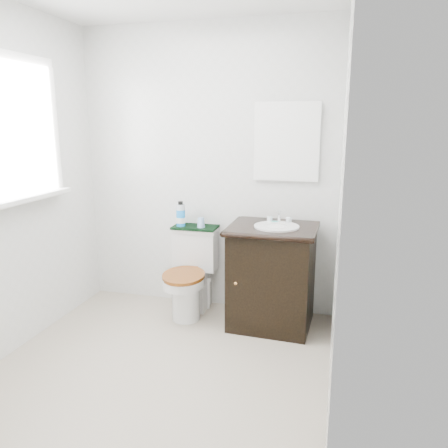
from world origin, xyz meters
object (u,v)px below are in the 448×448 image
at_px(trash_bin, 199,290).
at_px(mouthwash_bottle, 181,215).
at_px(vanity, 272,274).
at_px(cup, 201,223).
at_px(toilet, 192,277).

height_order(trash_bin, mouthwash_bottle, mouthwash_bottle).
xyz_separation_m(vanity, cup, (-0.64, 0.16, 0.34)).
bearing_deg(vanity, cup, 166.27).
xyz_separation_m(mouthwash_bottle, cup, (0.18, -0.00, -0.06)).
xyz_separation_m(trash_bin, mouthwash_bottle, (-0.15, -0.04, 0.69)).
distance_m(toilet, mouthwash_bottle, 0.54).
relative_size(trash_bin, cup, 3.47).
bearing_deg(toilet, trash_bin, 77.80).
relative_size(vanity, trash_bin, 3.20).
bearing_deg(trash_bin, toilet, -102.20).
bearing_deg(toilet, vanity, -5.62).
height_order(vanity, mouthwash_bottle, mouthwash_bottle).
bearing_deg(trash_bin, vanity, -16.31).
relative_size(toilet, mouthwash_bottle, 3.32).
relative_size(vanity, mouthwash_bottle, 4.27).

